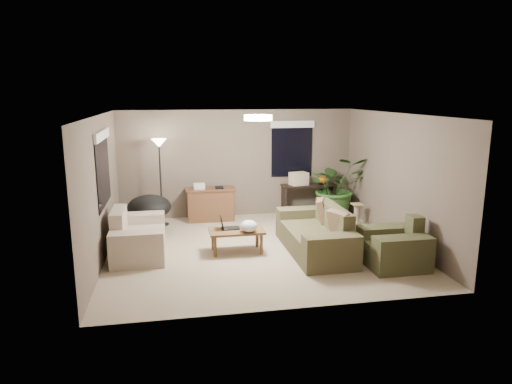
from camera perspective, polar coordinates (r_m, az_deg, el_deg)
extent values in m
plane|color=tan|center=(8.65, 0.25, -7.09)|extent=(5.50, 5.50, 0.00)
plane|color=white|center=(8.18, 0.26, 9.69)|extent=(5.50, 5.50, 0.00)
plane|color=#67594C|center=(10.76, -2.26, 3.59)|extent=(5.50, 0.00, 5.50)
plane|color=#67594C|center=(5.95, 4.79, -3.52)|extent=(5.50, 0.00, 5.50)
plane|color=#67594C|center=(8.27, -18.80, 0.33)|extent=(0.00, 5.00, 5.00)
plane|color=#67594C|center=(9.24, 17.26, 1.62)|extent=(0.00, 5.00, 5.00)
cube|color=#47432A|center=(8.50, 7.30, -6.06)|extent=(0.95, 1.48, 0.42)
cube|color=brown|center=(8.50, 9.72, -3.15)|extent=(0.22, 1.48, 0.43)
cube|color=#4D492E|center=(7.65, 9.43, -7.51)|extent=(0.95, 0.36, 0.60)
cube|color=#48442B|center=(9.31, 5.58, -3.80)|extent=(0.95, 0.36, 0.60)
cube|color=#8C7251|center=(8.06, 10.39, -3.90)|extent=(0.40, 0.51, 0.47)
cube|color=#8C7251|center=(8.88, 8.33, -2.34)|extent=(0.39, 0.51, 0.47)
cube|color=beige|center=(8.59, -14.36, -6.16)|extent=(0.90, 0.88, 0.42)
cube|color=beige|center=(8.50, -16.80, -3.51)|extent=(0.22, 0.88, 0.43)
cube|color=beige|center=(7.97, -14.66, -6.94)|extent=(0.90, 0.36, 0.60)
cube|color=beige|center=(9.15, -14.15, -4.42)|extent=(0.90, 0.36, 0.60)
cube|color=#4C4E2E|center=(8.13, 16.74, -7.36)|extent=(0.95, 0.28, 0.42)
cube|color=#494B2D|center=(8.17, 19.21, -4.29)|extent=(0.22, 0.28, 0.43)
cube|color=#444529|center=(7.83, 17.85, -7.48)|extent=(0.95, 0.36, 0.60)
cube|color=#46472B|center=(8.37, 15.78, -6.09)|extent=(0.95, 0.36, 0.60)
cube|color=brown|center=(8.37, -2.43, -4.89)|extent=(1.00, 0.55, 0.04)
cylinder|color=brown|center=(8.20, -5.14, -6.84)|extent=(0.06, 0.06, 0.38)
cylinder|color=brown|center=(8.31, 0.66, -6.52)|extent=(0.06, 0.06, 0.38)
cylinder|color=brown|center=(8.58, -5.40, -5.98)|extent=(0.06, 0.06, 0.38)
cylinder|color=brown|center=(8.69, 0.15, -5.69)|extent=(0.06, 0.06, 0.38)
cube|color=black|center=(8.44, -3.20, -4.54)|extent=(0.33, 0.23, 0.02)
cube|color=black|center=(8.39, -4.30, -3.82)|extent=(0.07, 0.23, 0.22)
ellipsoid|color=white|center=(8.22, -0.91, -4.28)|extent=(0.36, 0.34, 0.21)
cube|color=brown|center=(10.51, -5.70, -1.64)|extent=(1.05, 0.45, 0.71)
cube|color=brown|center=(10.43, -5.74, 0.36)|extent=(1.10, 0.50, 0.04)
cube|color=silver|center=(10.40, -7.12, 0.74)|extent=(0.26, 0.21, 0.12)
cube|color=black|center=(10.39, -4.62, 0.56)|extent=(0.18, 0.22, 0.04)
cube|color=black|center=(10.90, 6.61, 0.85)|extent=(1.30, 0.40, 0.04)
cube|color=black|center=(10.82, 3.53, -1.20)|extent=(0.05, 0.38, 0.71)
cube|color=black|center=(11.17, 9.51, -0.93)|extent=(0.05, 0.38, 0.71)
cube|color=black|center=(11.03, 6.54, -2.10)|extent=(1.25, 0.36, 0.03)
ellipsoid|color=orange|center=(10.98, 8.37, 1.52)|extent=(0.30, 0.30, 0.19)
cube|color=beige|center=(10.80, 5.37, 1.68)|extent=(0.45, 0.38, 0.29)
cylinder|color=black|center=(9.85, -13.08, -4.08)|extent=(0.60, 0.60, 0.30)
ellipsoid|color=black|center=(9.75, -13.20, -1.82)|extent=(0.96, 0.96, 0.50)
cylinder|color=black|center=(10.40, -11.60, -3.96)|extent=(0.28, 0.28, 0.02)
cylinder|color=black|center=(10.19, -11.81, 0.85)|extent=(0.04, 0.04, 1.78)
cone|color=white|center=(10.05, -12.04, 6.00)|extent=(0.32, 0.32, 0.18)
cylinder|color=white|center=(8.18, 0.26, 9.27)|extent=(0.50, 0.50, 0.10)
imported|color=#2D5923|center=(10.83, 9.97, -0.19)|extent=(1.31, 1.46, 1.14)
cube|color=tan|center=(10.35, 12.39, -4.04)|extent=(0.32, 0.32, 0.03)
cylinder|color=tan|center=(10.29, 12.45, -2.78)|extent=(0.12, 0.12, 0.44)
cube|color=tan|center=(10.23, 12.51, -1.51)|extent=(0.22, 0.22, 0.03)
cube|color=black|center=(8.51, -18.57, 2.72)|extent=(0.01, 1.50, 1.30)
cube|color=white|center=(8.44, -18.71, 6.74)|extent=(0.05, 1.56, 0.16)
cube|color=black|center=(10.96, 4.51, 5.31)|extent=(1.00, 0.01, 1.30)
cube|color=white|center=(10.89, 4.59, 8.43)|extent=(1.06, 0.05, 0.16)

